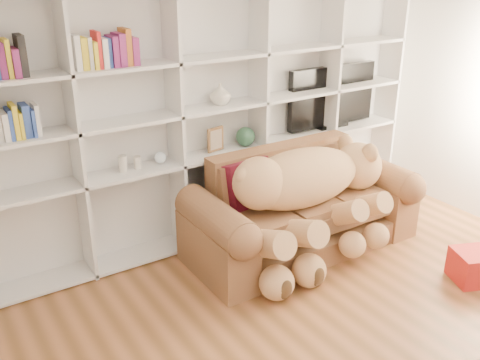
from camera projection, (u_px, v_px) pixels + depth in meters
wall_back at (207, 97)px, 5.00m from camera, size 5.00×0.02×2.70m
bookshelf at (192, 108)px, 4.79m from camera, size 4.43×0.35×2.40m
sofa at (300, 213)px, 5.00m from camera, size 2.18×0.94×0.92m
teddy_bear at (308, 191)px, 4.71m from camera, size 1.75×0.93×1.02m
throw_pillow at (248, 185)px, 4.75m from camera, size 0.46×0.30×0.46m
gift_box at (474, 266)px, 4.53m from camera, size 0.43×0.42×0.27m
tv at (332, 97)px, 5.66m from camera, size 1.11×0.18×0.65m
picture_frame at (215, 139)px, 4.97m from camera, size 0.19×0.06×0.23m
green_vase at (245, 137)px, 5.15m from camera, size 0.19×0.19×0.19m
figurine_tall at (123, 164)px, 4.54m from camera, size 0.09×0.09×0.14m
figurine_short at (137, 162)px, 4.61m from camera, size 0.08×0.08×0.11m
snow_globe at (160, 158)px, 4.72m from camera, size 0.11×0.11×0.11m
shelf_vase at (220, 94)px, 4.84m from camera, size 0.24×0.24×0.19m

